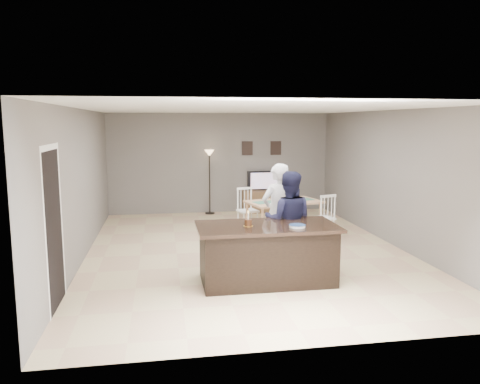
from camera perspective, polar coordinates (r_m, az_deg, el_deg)
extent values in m
plane|color=#CCB482|center=(9.11, 0.75, -7.14)|extent=(8.00, 8.00, 0.00)
plane|color=slate|center=(12.78, -2.44, 3.53)|extent=(6.00, 0.00, 6.00)
plane|color=slate|center=(5.02, 8.96, -4.37)|extent=(6.00, 0.00, 6.00)
plane|color=slate|center=(8.82, -18.79, 0.84)|extent=(0.00, 8.00, 8.00)
plane|color=slate|center=(9.83, 18.24, 1.61)|extent=(0.00, 8.00, 8.00)
plane|color=white|center=(8.78, 0.78, 10.09)|extent=(8.00, 8.00, 0.00)
cube|color=black|center=(7.30, 3.29, -7.68)|extent=(2.00, 1.00, 0.85)
cube|color=black|center=(7.19, 3.32, -4.23)|extent=(2.15, 1.10, 0.05)
cube|color=brown|center=(12.89, 3.02, -1.13)|extent=(1.20, 0.40, 0.60)
imported|color=black|center=(12.88, 2.97, 1.39)|extent=(0.91, 0.12, 0.53)
plane|color=orange|center=(12.80, 3.04, 1.37)|extent=(0.78, 0.00, 0.78)
cube|color=black|center=(12.84, 0.90, 5.35)|extent=(0.30, 0.02, 0.38)
cube|color=black|center=(13.01, 4.38, 5.37)|extent=(0.30, 0.02, 0.38)
plane|color=black|center=(6.64, -21.71, -4.35)|extent=(0.00, 2.10, 2.10)
plane|color=white|center=(6.50, -22.21, 5.07)|extent=(0.00, 1.02, 1.02)
imported|color=silver|center=(8.25, 4.60, -2.58)|extent=(0.75, 0.62, 1.75)
imported|color=#171834|center=(7.84, 5.93, -3.51)|extent=(0.96, 0.84, 1.67)
cylinder|color=gold|center=(7.10, 1.01, -4.16)|extent=(0.15, 0.15, 0.00)
cylinder|color=#3D2310|center=(7.09, 1.01, -3.75)|extent=(0.11, 0.11, 0.10)
cylinder|color=white|center=(7.06, 1.01, -2.92)|extent=(0.02, 0.02, 0.11)
sphere|color=#FFBF4C|center=(7.05, 1.01, -2.41)|extent=(0.02, 0.02, 0.02)
cylinder|color=white|center=(7.07, 7.00, -4.24)|extent=(0.24, 0.24, 0.01)
cylinder|color=white|center=(7.07, 7.00, -4.15)|extent=(0.24, 0.24, 0.01)
cylinder|color=white|center=(7.07, 7.00, -4.06)|extent=(0.24, 0.24, 0.01)
cylinder|color=#2A4A83|center=(7.06, 7.00, -3.99)|extent=(0.25, 0.25, 0.00)
cube|color=tan|center=(10.29, 5.38, -1.21)|extent=(1.77, 1.28, 0.04)
cylinder|color=tan|center=(9.71, 2.74, -4.02)|extent=(0.06, 0.06, 0.71)
cylinder|color=tan|center=(11.03, 7.63, -2.56)|extent=(0.06, 0.06, 0.71)
cube|color=#3D6E59|center=(10.29, 5.38, -1.08)|extent=(1.44, 0.70, 0.01)
cube|color=white|center=(9.48, 4.57, -3.75)|extent=(0.51, 0.49, 0.04)
cylinder|color=white|center=(9.32, 4.11, -5.44)|extent=(0.03, 0.03, 0.43)
cylinder|color=white|center=(9.75, 4.97, -4.83)|extent=(0.03, 0.03, 0.43)
cube|color=white|center=(9.24, 5.14, -0.95)|extent=(0.37, 0.13, 0.05)
cube|color=white|center=(10.05, 10.05, -3.16)|extent=(0.51, 0.49, 0.04)
cylinder|color=white|center=(9.88, 9.72, -4.74)|extent=(0.03, 0.03, 0.43)
cylinder|color=white|center=(10.32, 10.29, -4.18)|extent=(0.03, 0.03, 0.43)
cube|color=white|center=(9.82, 10.71, -0.50)|extent=(0.37, 0.13, 0.05)
cube|color=white|center=(10.70, 0.95, -2.32)|extent=(0.51, 0.49, 0.04)
cylinder|color=white|center=(10.96, 1.39, -3.31)|extent=(0.03, 0.03, 0.43)
cylinder|color=white|center=(10.53, 0.49, -3.79)|extent=(0.03, 0.03, 0.43)
cube|color=white|center=(10.78, 0.55, 0.44)|extent=(0.37, 0.13, 0.05)
cube|color=white|center=(11.20, 6.02, -1.87)|extent=(0.51, 0.49, 0.04)
cylinder|color=white|center=(11.47, 6.33, -2.82)|extent=(0.03, 0.03, 0.43)
cylinder|color=white|center=(11.03, 5.66, -3.27)|extent=(0.03, 0.03, 0.43)
cube|color=white|center=(11.28, 5.60, 0.77)|extent=(0.37, 0.13, 0.05)
cylinder|color=black|center=(12.73, -3.69, -2.58)|extent=(0.26, 0.26, 0.03)
cylinder|color=black|center=(12.60, -3.72, 0.99)|extent=(0.03, 0.03, 1.59)
cone|color=#F4C286|center=(12.51, -3.76, 4.76)|extent=(0.26, 0.26, 0.17)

